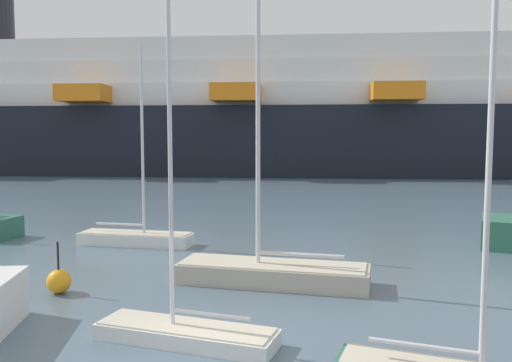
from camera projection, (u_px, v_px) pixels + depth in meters
sailboat_0 at (186, 328)px, 11.47m from camera, size 4.18×2.05×7.33m
sailboat_2 at (136, 236)px, 21.55m from camera, size 4.77×1.72×7.95m
sailboat_4 at (272, 270)px, 15.96m from camera, size 5.95×2.52×9.04m
channel_buoy_0 at (59, 281)px, 15.01m from camera, size 0.69×0.69×1.49m
cruise_ship at (179, 115)px, 64.11m from camera, size 136.58×21.86×21.70m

